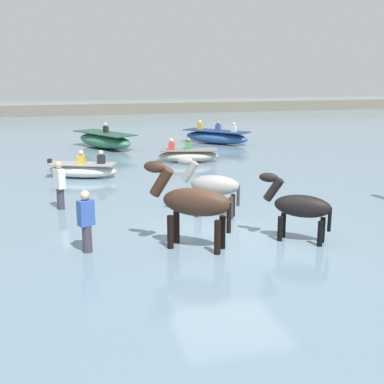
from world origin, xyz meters
name	(u,v)px	position (x,y,z in m)	size (l,w,h in m)	color
ground_plane	(229,252)	(0.00, 0.00, 0.00)	(120.00, 120.00, 0.00)	#756B56
water_surface	(151,166)	(0.00, 10.00, 0.15)	(90.00, 90.00, 0.29)	slate
horse_lead_dark_bay	(193,204)	(-0.94, -0.30, 1.27)	(1.81, 1.41, 2.15)	#382319
horse_trailing_grey	(212,187)	(0.17, 1.88, 1.09)	(1.61, 1.10, 1.84)	gray
horse_flank_black	(299,208)	(1.46, -0.48, 1.06)	(1.47, 1.26, 1.80)	black
boat_far_inshore	(105,140)	(-1.47, 14.51, 0.67)	(3.04, 4.01, 1.24)	#337556
boat_near_starboard	(83,170)	(-2.87, 7.72, 0.56)	(2.62, 1.69, 0.99)	silver
boat_mid_outer	(216,137)	(4.33, 14.57, 0.64)	(3.31, 3.48, 1.16)	#28518E
boat_distant_east	(188,155)	(1.55, 9.73, 0.57)	(2.65, 1.40, 1.01)	#B2AD9E
person_wading_mid	(86,226)	(-3.15, 0.03, 0.87)	(0.38, 0.32, 1.63)	#383842
person_spectator_far	(60,189)	(-3.66, 3.62, 0.87)	(0.33, 0.38, 1.63)	#383842
far_shoreline	(101,110)	(0.00, 34.37, 0.62)	(80.00, 2.40, 1.24)	#706B5B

